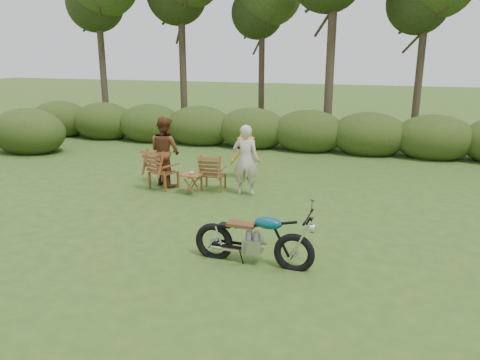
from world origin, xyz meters
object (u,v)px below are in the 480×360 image
(adult_b, at_px, (167,185))
(motorcycle, at_px, (253,263))
(lawn_chair_right, at_px, (214,190))
(cup, at_px, (192,173))
(side_table, at_px, (192,184))
(adult_a, at_px, (246,194))
(lawn_chair_left, at_px, (164,188))
(child, at_px, (246,179))

(adult_b, bearing_deg, motorcycle, 156.40)
(lawn_chair_right, bearing_deg, cup, 52.89)
(lawn_chair_right, relative_size, side_table, 1.83)
(lawn_chair_right, xyz_separation_m, adult_b, (-1.31, 0.06, 0.00))
(cup, xyz_separation_m, adult_b, (-0.96, 0.59, -0.54))
(motorcycle, bearing_deg, adult_a, 110.35)
(cup, distance_m, adult_a, 1.39)
(adult_a, bearing_deg, cup, 12.95)
(lawn_chair_left, relative_size, adult_a, 0.59)
(adult_b, bearing_deg, adult_a, -160.44)
(lawn_chair_right, bearing_deg, adult_b, -5.93)
(lawn_chair_right, distance_m, child, 1.29)
(side_table, xyz_separation_m, adult_b, (-0.94, 0.55, -0.25))
(lawn_chair_right, distance_m, lawn_chair_left, 1.26)
(cup, bearing_deg, side_table, 121.12)
(motorcycle, height_order, lawn_chair_right, motorcycle)
(motorcycle, bearing_deg, adult_b, 133.96)
(motorcycle, distance_m, lawn_chair_right, 4.22)
(lawn_chair_left, xyz_separation_m, adult_a, (2.11, 0.08, 0.00))
(side_table, distance_m, adult_a, 1.32)
(adult_a, bearing_deg, lawn_chair_left, -2.33)
(lawn_chair_right, bearing_deg, side_table, 49.45)
(side_table, relative_size, child, 0.39)
(side_table, bearing_deg, lawn_chair_right, 52.70)
(motorcycle, height_order, adult_b, adult_b)
(motorcycle, relative_size, child, 1.51)
(child, bearing_deg, motorcycle, 80.61)
(lawn_chair_right, bearing_deg, lawn_chair_left, 6.91)
(motorcycle, xyz_separation_m, lawn_chair_left, (-3.26, 3.48, 0.00))
(motorcycle, height_order, side_table, motorcycle)
(lawn_chair_right, distance_m, adult_b, 1.31)
(motorcycle, height_order, lawn_chair_left, motorcycle)
(lawn_chair_right, xyz_separation_m, cup, (-0.35, -0.53, 0.54))
(adult_a, relative_size, child, 1.33)
(cup, relative_size, adult_b, 0.06)
(side_table, height_order, adult_b, adult_b)
(lawn_chair_right, height_order, adult_b, adult_b)
(motorcycle, xyz_separation_m, adult_a, (-1.15, 3.56, 0.00))
(child, bearing_deg, lawn_chair_right, 40.96)
(lawn_chair_left, relative_size, side_table, 2.03)
(motorcycle, distance_m, cup, 4.00)
(adult_a, height_order, child, adult_a)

